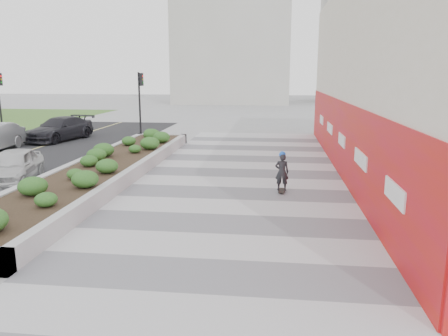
% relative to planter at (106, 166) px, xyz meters
% --- Properties ---
extents(ground, '(160.00, 160.00, 0.00)m').
position_rel_planter_xyz_m(ground, '(5.50, -7.00, -0.42)').
color(ground, gray).
rests_on(ground, ground).
extents(walkway, '(8.00, 36.00, 0.01)m').
position_rel_planter_xyz_m(walkway, '(5.50, -4.00, -0.41)').
color(walkway, '#A8A8AD').
rests_on(walkway, ground).
extents(building, '(6.04, 24.08, 8.00)m').
position_rel_planter_xyz_m(building, '(12.48, 1.98, 3.56)').
color(building, beige).
rests_on(building, ground).
extents(planter, '(3.00, 18.00, 0.90)m').
position_rel_planter_xyz_m(planter, '(0.00, 0.00, 0.00)').
color(planter, '#9E9EA0').
rests_on(planter, ground).
extents(traffic_signal_near, '(0.33, 0.28, 4.20)m').
position_rel_planter_xyz_m(traffic_signal_near, '(-1.73, 10.50, 2.34)').
color(traffic_signal_near, black).
rests_on(traffic_signal_near, ground).
extents(traffic_signal_far, '(0.33, 0.28, 4.20)m').
position_rel_planter_xyz_m(traffic_signal_far, '(-10.93, 10.00, 2.34)').
color(traffic_signal_far, black).
rests_on(traffic_signal_far, ground).
extents(distant_bldg_north_l, '(16.00, 12.00, 20.00)m').
position_rel_planter_xyz_m(distant_bldg_north_l, '(0.50, 48.00, 9.58)').
color(distant_bldg_north_l, '#ADAAA3').
rests_on(distant_bldg_north_l, ground).
extents(distant_bldg_north_r, '(14.00, 10.00, 24.00)m').
position_rel_planter_xyz_m(distant_bldg_north_r, '(20.50, 53.00, 11.58)').
color(distant_bldg_north_r, '#ADAAA3').
rests_on(distant_bldg_north_r, ground).
extents(manhole_cover, '(0.44, 0.44, 0.01)m').
position_rel_planter_xyz_m(manhole_cover, '(6.00, -4.00, -0.42)').
color(manhole_cover, '#595654').
rests_on(manhole_cover, ground).
extents(skateboarder, '(0.48, 0.73, 1.46)m').
position_rel_planter_xyz_m(skateboarder, '(7.07, -1.67, 0.32)').
color(skateboarder, beige).
rests_on(skateboarder, ground).
extents(car_white, '(2.47, 4.12, 1.31)m').
position_rel_planter_xyz_m(car_white, '(-3.00, -1.58, 0.24)').
color(car_white, silver).
rests_on(car_white, ground).
extents(car_dark, '(3.07, 5.30, 1.44)m').
position_rel_planter_xyz_m(car_dark, '(-6.62, 9.23, 0.30)').
color(car_dark, black).
rests_on(car_dark, ground).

